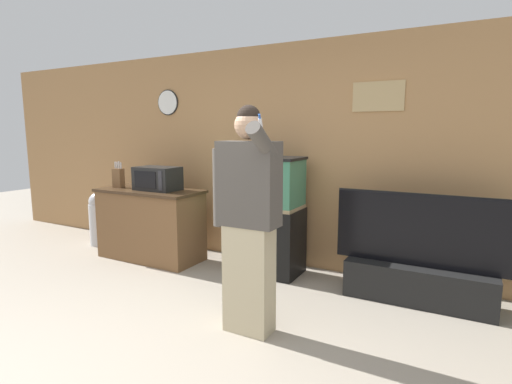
% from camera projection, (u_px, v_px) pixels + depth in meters
% --- Properties ---
extents(ground_plane, '(18.00, 18.00, 0.00)m').
position_uv_depth(ground_plane, '(137.00, 364.00, 2.77)').
color(ground_plane, gray).
extents(wall_back_paneled, '(10.00, 0.08, 2.60)m').
position_uv_depth(wall_back_paneled, '(286.00, 156.00, 4.74)').
color(wall_back_paneled, '#A87A4C').
rests_on(wall_back_paneled, ground_plane).
extents(counter_island, '(1.35, 0.61, 0.88)m').
position_uv_depth(counter_island, '(151.00, 224.00, 5.03)').
color(counter_island, brown).
rests_on(counter_island, ground_plane).
extents(microwave, '(0.54, 0.34, 0.29)m').
position_uv_depth(microwave, '(157.00, 178.00, 4.90)').
color(microwave, black).
rests_on(microwave, counter_island).
extents(knife_block, '(0.14, 0.09, 0.34)m').
position_uv_depth(knife_block, '(118.00, 177.00, 5.12)').
color(knife_block, brown).
rests_on(knife_block, counter_island).
extents(aquarium_on_stand, '(0.81, 0.48, 1.32)m').
position_uv_depth(aquarium_on_stand, '(266.00, 215.00, 4.51)').
color(aquarium_on_stand, black).
rests_on(aquarium_on_stand, ground_plane).
extents(tv_on_stand, '(1.59, 0.40, 1.03)m').
position_uv_depth(tv_on_stand, '(419.00, 271.00, 3.74)').
color(tv_on_stand, black).
rests_on(tv_on_stand, ground_plane).
extents(person_standing, '(0.57, 0.43, 1.79)m').
position_uv_depth(person_standing, '(248.00, 218.00, 3.10)').
color(person_standing, '#BCAD89').
rests_on(person_standing, ground_plane).
extents(trash_bin, '(0.28, 0.28, 0.75)m').
position_uv_depth(trash_bin, '(99.00, 218.00, 5.65)').
color(trash_bin, '#B7B7BC').
rests_on(trash_bin, ground_plane).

